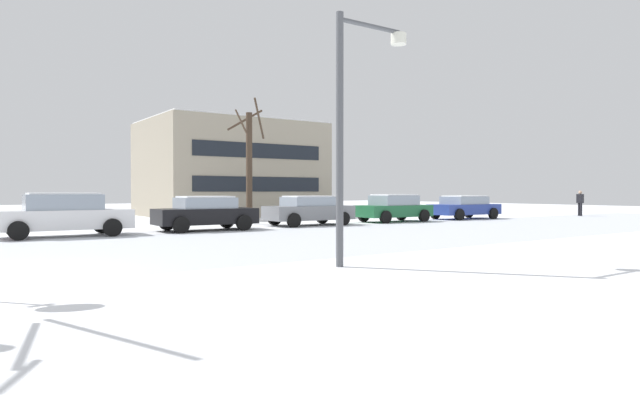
% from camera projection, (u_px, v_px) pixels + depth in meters
% --- Properties ---
extents(street_lamp, '(1.95, 0.36, 5.41)m').
position_uv_depth(street_lamp, '(353.00, 111.00, 11.72)').
color(street_lamp, '#4C4F54').
rests_on(street_lamp, ground).
extents(parked_car_white, '(4.57, 2.21, 1.56)m').
position_uv_depth(parked_car_white, '(63.00, 214.00, 19.22)').
color(parked_car_white, white).
rests_on(parked_car_white, ground).
extents(parked_car_black, '(4.10, 2.10, 1.41)m').
position_uv_depth(parked_car_black, '(205.00, 213.00, 22.18)').
color(parked_car_black, black).
rests_on(parked_car_black, ground).
extents(parked_car_gray, '(4.19, 2.15, 1.40)m').
position_uv_depth(parked_car_gray, '(309.00, 210.00, 25.49)').
color(parked_car_gray, slate).
rests_on(parked_car_gray, ground).
extents(parked_car_green, '(4.07, 2.11, 1.44)m').
position_uv_depth(parked_car_green, '(394.00, 208.00, 28.46)').
color(parked_car_green, '#1E6038').
rests_on(parked_car_green, ground).
extents(parked_car_blue, '(4.37, 2.17, 1.36)m').
position_uv_depth(parked_car_blue, '(464.00, 207.00, 31.34)').
color(parked_car_blue, '#283D93').
rests_on(parked_car_blue, ground).
extents(pedestrian_crossing, '(0.38, 0.46, 1.64)m').
position_uv_depth(pedestrian_crossing, '(580.00, 201.00, 35.06)').
color(pedestrian_crossing, black).
rests_on(pedestrian_crossing, ground).
extents(tree_far_right, '(1.79, 1.94, 6.08)m').
position_uv_depth(tree_far_right, '(249.00, 164.00, 26.54)').
color(tree_far_right, '#423326').
rests_on(tree_far_right, ground).
extents(building_far_right, '(10.80, 8.27, 6.20)m').
position_uv_depth(building_far_right, '(231.00, 169.00, 36.28)').
color(building_far_right, '#9E937F').
rests_on(building_far_right, ground).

